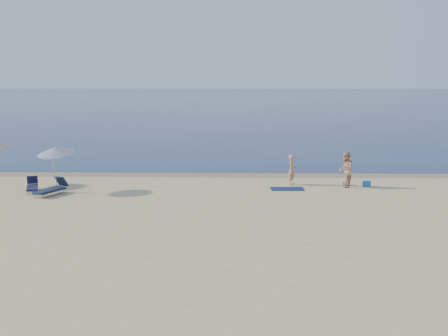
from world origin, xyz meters
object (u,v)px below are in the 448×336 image
object	(u,v)px
person_left	(292,170)
umbrella_near	(56,150)
person_right	(346,170)
blue_cooler	(367,184)

from	to	relation	value
person_left	umbrella_near	world-z (taller)	umbrella_near
person_right	blue_cooler	xyz separation A→B (m)	(1.16, 0.17, -0.78)
umbrella_near	person_left	bearing A→B (deg)	31.00
person_left	blue_cooler	world-z (taller)	person_left
umbrella_near	person_right	bearing A→B (deg)	26.82
person_left	umbrella_near	xyz separation A→B (m)	(-11.96, -2.06, 1.29)
person_left	blue_cooler	xyz separation A→B (m)	(3.89, -0.45, -0.66)
umbrella_near	blue_cooler	bearing A→B (deg)	27.03
person_left	person_right	xyz separation A→B (m)	(2.73, -0.62, 0.12)
blue_cooler	umbrella_near	size ratio (longest dim) A/B	0.17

